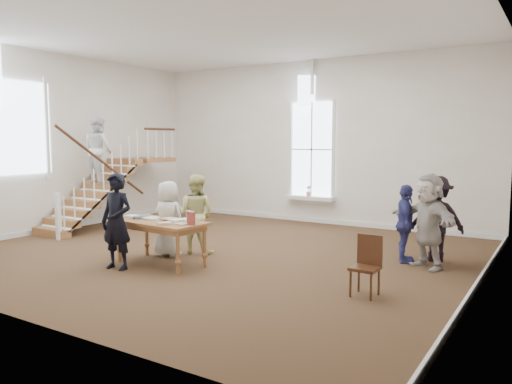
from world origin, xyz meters
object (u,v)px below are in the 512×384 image
Objects in this scene: library_table at (161,225)px; side_chair at (367,262)px; woman_cluster_a at (405,224)px; woman_cluster_c at (428,221)px; police_officer at (117,221)px; elderly_woman at (168,219)px; woman_cluster_b at (436,219)px; person_yellow at (196,214)px.

side_chair is at bearing 8.24° from library_table.
woman_cluster_a is 0.86× the size of woman_cluster_c.
police_officer is 1.00× the size of woman_cluster_c.
woman_cluster_a is 1.64× the size of side_chair.
woman_cluster_b reaches higher than elderly_woman.
woman_cluster_c is 2.17m from side_chair.
police_officer is 1.07× the size of person_yellow.
person_yellow is (0.40, 1.75, -0.06)m from police_officer.
elderly_woman is at bearing 177.61° from side_chair.
woman_cluster_c is (0.00, -0.65, 0.05)m from woman_cluster_b.
side_chair is (-0.39, -2.75, -0.32)m from woman_cluster_b.
elderly_woman is at bearing 1.45° from woman_cluster_b.
woman_cluster_a is at bearing -168.82° from person_yellow.
woman_cluster_a is at bearing -166.13° from woman_cluster_c.
woman_cluster_b reaches higher than woman_cluster_a.
woman_cluster_b is (4.27, 3.02, 0.08)m from library_table.
police_officer is 5.97m from woman_cluster_b.
elderly_woman is (-0.35, 0.60, 0.01)m from library_table.
library_table is at bearing 102.84° from woman_cluster_a.
library_table is 0.80m from police_officer.
police_officer reaches higher than library_table.
woman_cluster_b is at bearing 127.12° from woman_cluster_c.
police_officer is 5.60m from woman_cluster_c.
woman_cluster_a is (3.85, 1.47, -0.07)m from person_yellow.
library_table is at bearing 115.98° from elderly_woman.
person_yellow is at bearing 96.66° from library_table.
person_yellow is at bearing -126.43° from woman_cluster_c.
person_yellow reaches higher than elderly_woman.
side_chair is (3.92, -0.83, -0.31)m from person_yellow.
person_yellow reaches higher than woman_cluster_a.
police_officer is 4.44m from side_chair.
woman_cluster_b is at bearing -156.38° from elderly_woman.
woman_cluster_c is at bearing 63.74° from woman_cluster_b.
woman_cluster_c is 1.91× the size of side_chair.
person_yellow is 4.12m from woman_cluster_a.
woman_cluster_c is at bearing 33.32° from library_table.
person_yellow is at bearing 71.03° from police_officer.
police_officer is at bearing -120.04° from library_table.
woman_cluster_b is 1.81× the size of side_chair.
woman_cluster_c reaches higher than side_chair.
police_officer is at bearing -165.91° from side_chair.
police_officer reaches higher than elderly_woman.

